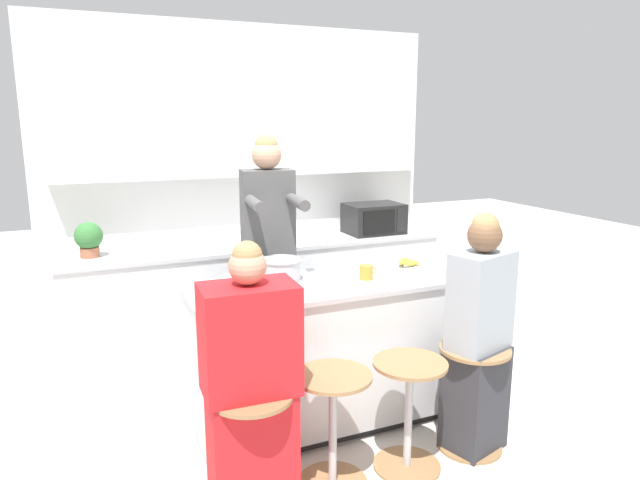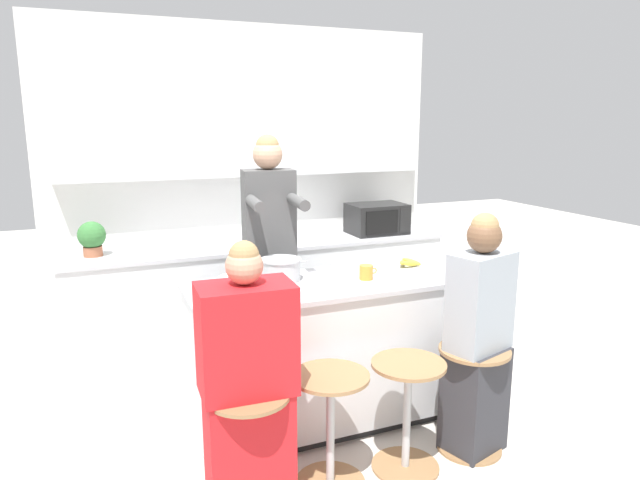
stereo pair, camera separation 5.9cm
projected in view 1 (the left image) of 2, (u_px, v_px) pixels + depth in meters
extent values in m
plane|color=beige|center=(324.00, 420.00, 3.71)|extent=(16.00, 16.00, 0.00)
cube|color=silver|center=(246.00, 186.00, 4.95)|extent=(3.38, 0.06, 2.70)
cube|color=silver|center=(248.00, 131.00, 4.75)|extent=(3.11, 0.16, 0.75)
cube|color=silver|center=(260.00, 297.00, 4.82)|extent=(3.11, 0.61, 0.89)
cube|color=#BCBCC1|center=(259.00, 244.00, 4.73)|extent=(3.14, 0.64, 0.03)
cube|color=black|center=(324.00, 416.00, 3.70)|extent=(1.57, 0.56, 0.06)
cube|color=silver|center=(324.00, 351.00, 3.61)|extent=(1.65, 0.64, 0.85)
cube|color=#BCBCC1|center=(324.00, 284.00, 3.52)|extent=(1.69, 0.68, 0.03)
cylinder|color=#B7BABC|center=(253.00, 454.00, 2.79)|extent=(0.04, 0.04, 0.60)
cylinder|color=#997047|center=(251.00, 396.00, 2.73)|extent=(0.41, 0.41, 0.02)
cylinder|color=#B7BABC|center=(333.00, 431.00, 3.00)|extent=(0.04, 0.04, 0.60)
cylinder|color=#997047|center=(333.00, 376.00, 2.94)|extent=(0.41, 0.41, 0.02)
cylinder|color=#997047|center=(407.00, 465.00, 3.22)|extent=(0.38, 0.38, 0.01)
cylinder|color=#B7BABC|center=(408.00, 416.00, 3.15)|extent=(0.04, 0.04, 0.60)
cylinder|color=#997047|center=(410.00, 364.00, 3.09)|extent=(0.41, 0.41, 0.02)
cylinder|color=#997047|center=(469.00, 446.00, 3.41)|extent=(0.38, 0.38, 0.01)
cylinder|color=#B7BABC|center=(472.00, 399.00, 3.35)|extent=(0.04, 0.04, 0.60)
cylinder|color=#997047|center=(475.00, 349.00, 3.28)|extent=(0.41, 0.41, 0.02)
cube|color=#383842|center=(270.00, 328.00, 4.06)|extent=(0.32, 0.25, 0.93)
cube|color=#4C4C4C|center=(268.00, 218.00, 3.90)|extent=(0.37, 0.26, 0.66)
cylinder|color=#4C4C4C|center=(255.00, 204.00, 3.55)|extent=(0.11, 0.37, 0.07)
cylinder|color=#4C4C4C|center=(298.00, 202.00, 3.63)|extent=(0.11, 0.37, 0.07)
sphere|color=tan|center=(266.00, 155.00, 3.81)|extent=(0.22, 0.22, 0.20)
sphere|color=#A37F51|center=(266.00, 146.00, 3.79)|extent=(0.17, 0.17, 0.16)
cube|color=red|center=(252.00, 450.00, 2.82)|extent=(0.43, 0.28, 0.63)
cube|color=red|center=(249.00, 339.00, 2.70)|extent=(0.46, 0.31, 0.54)
sphere|color=tan|center=(247.00, 266.00, 2.63)|extent=(0.18, 0.18, 0.18)
sphere|color=#A37F51|center=(247.00, 256.00, 2.62)|extent=(0.15, 0.15, 0.14)
cube|color=#333338|center=(475.00, 398.00, 3.35)|extent=(0.40, 0.35, 0.63)
cube|color=#9EA8B2|center=(481.00, 301.00, 3.23)|extent=(0.42, 0.32, 0.56)
sphere|color=brown|center=(485.00, 235.00, 3.15)|extent=(0.24, 0.24, 0.19)
sphere|color=#A37F51|center=(485.00, 226.00, 3.14)|extent=(0.19, 0.19, 0.15)
cylinder|color=#B7BABC|center=(281.00, 270.00, 3.53)|extent=(0.24, 0.24, 0.13)
cylinder|color=#B7BABC|center=(280.00, 260.00, 3.51)|extent=(0.26, 0.26, 0.01)
cylinder|color=#B7BABC|center=(258.00, 266.00, 3.46)|extent=(0.05, 0.01, 0.01)
cylinder|color=#B7BABC|center=(303.00, 262.00, 3.58)|extent=(0.05, 0.01, 0.01)
cylinder|color=white|center=(237.00, 283.00, 3.33)|extent=(0.20, 0.20, 0.08)
cylinder|color=orange|center=(366.00, 272.00, 3.56)|extent=(0.09, 0.09, 0.09)
torus|color=orange|center=(374.00, 270.00, 3.58)|extent=(0.04, 0.01, 0.04)
cylinder|color=#DB4C51|center=(276.00, 288.00, 3.22)|extent=(0.08, 0.08, 0.09)
torus|color=#DB4C51|center=(285.00, 287.00, 3.24)|extent=(0.04, 0.01, 0.04)
ellipsoid|color=yellow|center=(409.00, 263.00, 3.85)|extent=(0.14, 0.06, 0.06)
ellipsoid|color=yellow|center=(401.00, 262.00, 3.88)|extent=(0.11, 0.13, 0.06)
ellipsoid|color=yellow|center=(410.00, 261.00, 3.90)|extent=(0.12, 0.12, 0.06)
cube|color=#38844C|center=(243.00, 285.00, 3.11)|extent=(0.08, 0.08, 0.19)
cylinder|color=white|center=(243.00, 267.00, 3.09)|extent=(0.03, 0.03, 0.02)
cube|color=black|center=(374.00, 218.00, 5.07)|extent=(0.49, 0.36, 0.26)
cube|color=black|center=(379.00, 222.00, 4.89)|extent=(0.31, 0.01, 0.20)
cube|color=black|center=(401.00, 220.00, 4.98)|extent=(0.09, 0.01, 0.21)
cylinder|color=#A86042|center=(90.00, 252.00, 4.21)|extent=(0.14, 0.14, 0.07)
sphere|color=#387538|center=(89.00, 236.00, 4.18)|extent=(0.20, 0.20, 0.20)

